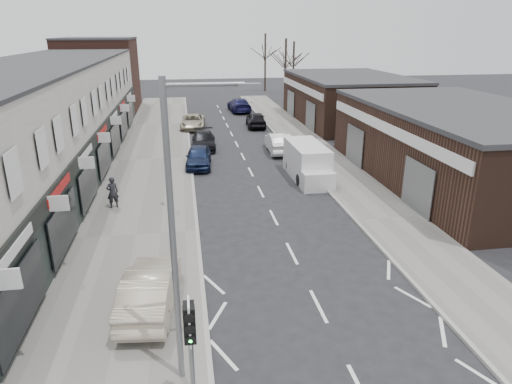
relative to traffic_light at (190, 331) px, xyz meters
name	(u,v)px	position (x,y,z in m)	size (l,w,h in m)	color
ground	(337,343)	(4.40, 2.02, -2.41)	(160.00, 160.00, 0.00)	black
pavement_left	(152,160)	(-2.35, 24.02, -2.35)	(5.50, 64.00, 0.12)	slate
pavement_right	(316,153)	(10.15, 24.02, -2.35)	(3.50, 64.00, 0.12)	slate
shop_terrace_left	(37,121)	(-9.10, 21.52, 1.14)	(8.00, 41.00, 7.10)	beige
brick_block_far	(100,76)	(-9.10, 47.02, 1.59)	(8.00, 10.00, 8.00)	#40231B
right_unit_near	(460,146)	(16.90, 16.02, -0.16)	(10.00, 18.00, 4.50)	#362218
right_unit_far	(348,100)	(16.90, 36.02, -0.16)	(10.00, 16.00, 4.50)	#362218
tree_far_a	(285,102)	(13.40, 50.02, -2.41)	(3.60, 3.60, 8.00)	#382D26
tree_far_b	(293,96)	(15.90, 56.02, -2.41)	(3.60, 3.60, 7.50)	#382D26
tree_far_c	(265,91)	(12.90, 62.02, -2.41)	(3.60, 3.60, 8.50)	#382D26
traffic_light	(190,331)	(0.00, 0.00, 0.00)	(0.28, 0.60, 3.10)	slate
street_lamp	(179,224)	(-0.13, 1.22, 2.20)	(2.23, 0.22, 8.00)	slate
warning_sign	(169,170)	(-0.76, 14.02, -0.21)	(0.12, 0.80, 2.70)	slate
white_van	(307,162)	(7.80, 18.17, -1.38)	(2.02, 5.63, 2.19)	white
sedan_on_pavement	(150,289)	(-1.29, 4.64, -1.55)	(1.57, 4.51, 1.49)	#B7AA92
pedestrian	(113,192)	(-3.79, 14.44, -1.45)	(0.62, 0.41, 1.69)	black
parked_car_left_a	(198,157)	(1.00, 21.80, -1.70)	(1.70, 4.22, 1.44)	#121C3A
parked_car_left_b	(204,140)	(1.61, 26.98, -1.75)	(1.85, 4.55, 1.32)	black
parked_car_left_c	(193,122)	(1.00, 34.90, -1.74)	(2.23, 4.84, 1.34)	#A9A187
parked_car_right_a	(279,143)	(7.33, 24.87, -1.65)	(1.62, 4.64, 1.53)	silver
parked_car_right_b	(256,120)	(7.11, 34.69, -1.67)	(1.76, 4.39, 1.49)	black
parked_car_right_c	(239,105)	(6.60, 43.85, -1.64)	(2.18, 5.36, 1.56)	#13133C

